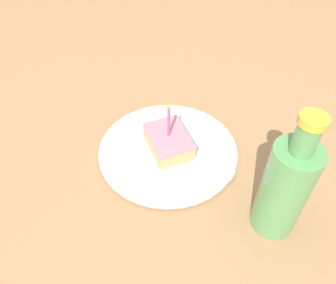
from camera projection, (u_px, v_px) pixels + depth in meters
ground_plane at (158, 162)px, 0.71m from camera, size 2.40×2.40×0.04m
plate at (168, 150)px, 0.69m from camera, size 0.29×0.29×0.01m
cake_slice at (168, 140)px, 0.68m from camera, size 0.08×0.11×0.12m
fork at (202, 163)px, 0.66m from camera, size 0.11×0.14×0.00m
bottle at (285, 187)px, 0.51m from camera, size 0.07×0.07×0.25m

